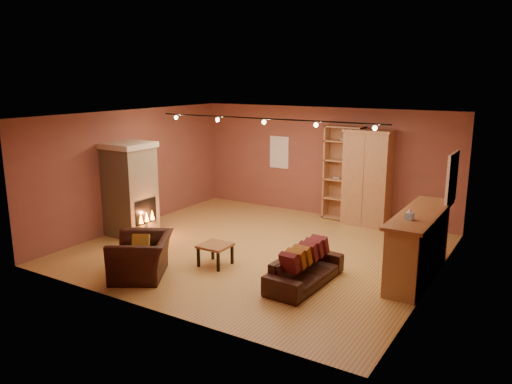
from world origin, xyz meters
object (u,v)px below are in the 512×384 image
Objects in this scene: bar_counter at (418,244)px; armchair at (141,250)px; bookcase at (344,172)px; armoire at (367,178)px; coffee_table at (215,247)px; loveseat at (305,264)px; fireplace at (130,189)px.

armchair is at bearing -148.92° from bar_counter.
bookcase is 1.72× the size of armchair.
armoire is at bearing 125.23° from bar_counter.
bar_counter is (1.92, -2.72, -0.55)m from armoire.
armoire reaches higher than coffee_table.
loveseat is 1.86m from coffee_table.
armchair is at bearing -113.93° from armoire.
fireplace reaches higher than loveseat.
fireplace is at bearing -162.49° from armchair.
bookcase is at bearing 15.66° from loveseat.
armoire is at bearing 124.80° from armchair.
bar_counter reaches higher than coffee_table.
fireplace is at bearing 167.84° from coffee_table.
fireplace is 0.91× the size of armoire.
bar_counter is (6.24, 0.84, -0.44)m from fireplace.
fireplace reaches higher than coffee_table.
bookcase is at bearing 131.54° from armchair.
armoire is (0.66, -0.17, -0.03)m from bookcase.
coffee_table is at bearing -157.30° from bar_counter.
bookcase is 0.93× the size of bar_counter.
armoire is 3.37m from bar_counter.
armoire is 0.92× the size of bar_counter.
bookcase is 1.32× the size of loveseat.
coffee_table is at bearing 112.75° from armchair.
fireplace is 0.83× the size of bar_counter.
coffee_table is at bearing -12.16° from fireplace.
bookcase reaches higher than fireplace.
bookcase reaches higher than armoire.
armoire is 1.69× the size of armchair.
armchair is (-4.26, -2.57, -0.11)m from bar_counter.
armoire is 1.30× the size of loveseat.
coffee_table is (0.82, 1.13, -0.15)m from armchair.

